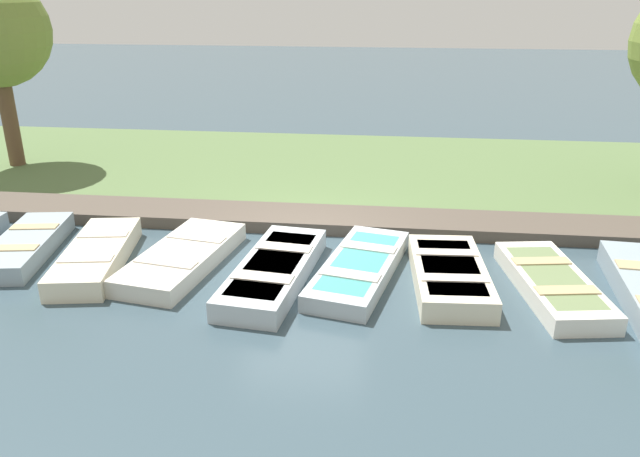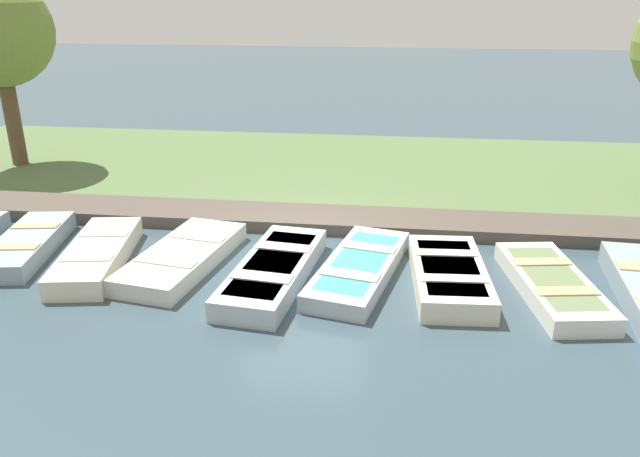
{
  "view_description": "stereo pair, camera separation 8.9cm",
  "coord_description": "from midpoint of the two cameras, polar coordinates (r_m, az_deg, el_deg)",
  "views": [
    {
      "loc": [
        11.17,
        1.6,
        4.89
      ],
      "look_at": [
        0.59,
        0.38,
        0.65
      ],
      "focal_mm": 35.0,
      "sensor_mm": 36.0,
      "label": 1
    },
    {
      "loc": [
        11.16,
        1.69,
        4.89
      ],
      "look_at": [
        0.59,
        0.38,
        0.65
      ],
      "focal_mm": 35.0,
      "sensor_mm": 36.0,
      "label": 2
    }
  ],
  "objects": [
    {
      "name": "ground_plane",
      "position": [
        12.3,
        -1.2,
        -1.72
      ],
      "size": [
        80.0,
        80.0,
        0.0
      ],
      "primitive_type": "plane",
      "color": "#384C56"
    },
    {
      "name": "dock_walkway",
      "position": [
        13.4,
        -0.44,
        0.88
      ],
      "size": [
        1.28,
        20.16,
        0.25
      ],
      "color": "#51473D",
      "rests_on": "ground_plane"
    },
    {
      "name": "rowboat_2",
      "position": [
        12.19,
        -19.53,
        -2.26
      ],
      "size": [
        3.09,
        1.47,
        0.4
      ],
      "rotation": [
        0.0,
        0.0,
        0.17
      ],
      "color": "beige",
      "rests_on": "ground_plane"
    },
    {
      "name": "shore_bank",
      "position": [
        16.95,
        1.22,
        5.22
      ],
      "size": [
        8.0,
        24.0,
        0.17
      ],
      "color": "#567042",
      "rests_on": "ground_plane"
    },
    {
      "name": "rowboat_7",
      "position": [
        11.18,
        20.68,
        -4.79
      ],
      "size": [
        3.05,
        1.52,
        0.34
      ],
      "rotation": [
        0.0,
        0.0,
        0.16
      ],
      "color": "silver",
      "rests_on": "ground_plane"
    },
    {
      "name": "rowboat_4",
      "position": [
        10.92,
        -4.04,
        -3.85
      ],
      "size": [
        3.43,
        1.49,
        0.39
      ],
      "rotation": [
        0.0,
        0.0,
        -0.12
      ],
      "color": "#B2BCC1",
      "rests_on": "ground_plane"
    },
    {
      "name": "rowboat_5",
      "position": [
        11.08,
        3.83,
        -3.62
      ],
      "size": [
        3.37,
        1.78,
        0.33
      ],
      "rotation": [
        0.0,
        0.0,
        -0.22
      ],
      "color": "#B2BCC1",
      "rests_on": "ground_plane"
    },
    {
      "name": "rowboat_1",
      "position": [
        13.2,
        -25.07,
        -1.33
      ],
      "size": [
        2.89,
        1.39,
        0.38
      ],
      "rotation": [
        0.0,
        0.0,
        0.16
      ],
      "color": "#8C9EA8",
      "rests_on": "ground_plane"
    },
    {
      "name": "rowboat_3",
      "position": [
        11.74,
        -12.24,
        -2.53
      ],
      "size": [
        3.24,
        1.72,
        0.35
      ],
      "rotation": [
        0.0,
        0.0,
        -0.17
      ],
      "color": "beige",
      "rests_on": "ground_plane"
    },
    {
      "name": "rowboat_6",
      "position": [
        10.94,
        11.94,
        -4.2
      ],
      "size": [
        2.78,
        1.35,
        0.41
      ],
      "rotation": [
        0.0,
        0.0,
        0.06
      ],
      "color": "beige",
      "rests_on": "ground_plane"
    }
  ]
}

